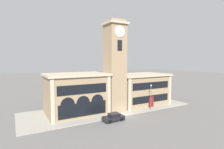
# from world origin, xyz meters

# --- Properties ---
(ground_plane) EXTENTS (300.00, 300.00, 0.00)m
(ground_plane) POSITION_xyz_m (0.00, 0.00, 0.00)
(ground_plane) COLOR #605E5B
(sidewalk_kerb) EXTENTS (39.58, 13.00, 0.15)m
(sidewalk_kerb) POSITION_xyz_m (0.00, 6.50, 0.07)
(sidewalk_kerb) COLOR gray
(sidewalk_kerb) RESTS_ON ground_plane
(clock_tower) EXTENTS (4.61, 4.61, 21.38)m
(clock_tower) POSITION_xyz_m (0.00, 4.43, 10.16)
(clock_tower) COLOR #937A5B
(clock_tower) RESTS_ON ground_plane
(town_hall_left_wing) EXTENTS (12.73, 9.23, 8.67)m
(town_hall_left_wing) POSITION_xyz_m (-8.27, 6.70, 4.36)
(town_hall_left_wing) COLOR #937A5B
(town_hall_left_wing) RESTS_ON ground_plane
(town_hall_right_wing) EXTENTS (14.23, 9.23, 7.93)m
(town_hall_right_wing) POSITION_xyz_m (9.02, 6.71, 3.99)
(town_hall_right_wing) COLOR #937A5B
(town_hall_right_wing) RESTS_ON ground_plane
(parked_car_near) EXTENTS (4.13, 1.97, 1.46)m
(parked_car_near) POSITION_xyz_m (-3.63, -1.22, 0.76)
(parked_car_near) COLOR black
(parked_car_near) RESTS_ON ground_plane
(street_lamp) EXTENTS (0.36, 0.36, 5.75)m
(street_lamp) POSITION_xyz_m (7.39, 0.74, 3.92)
(street_lamp) COLOR #4C4C51
(street_lamp) RESTS_ON sidewalk_kerb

